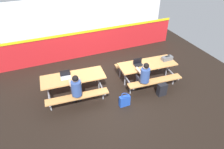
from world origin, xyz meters
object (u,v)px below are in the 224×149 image
at_px(picnic_table_left, 74,81).
at_px(tote_bag_bright, 125,101).
at_px(student_further, 144,75).
at_px(backpack_dark, 162,90).
at_px(picnic_table_right, 147,68).
at_px(laptop_dark, 138,64).
at_px(toolbox_grey, 167,58).
at_px(laptop_silver, 66,76).
at_px(student_nearer, 76,88).

height_order(picnic_table_left, tote_bag_bright, picnic_table_left).
xyz_separation_m(student_further, backpack_dark, (0.52, -0.37, -0.49)).
xyz_separation_m(picnic_table_right, laptop_dark, (-0.34, 0.06, 0.21)).
bearing_deg(laptop_dark, toolbox_grey, -6.02).
bearing_deg(picnic_table_right, laptop_silver, 174.59).
bearing_deg(laptop_dark, picnic_table_left, 176.15).
distance_m(laptop_silver, laptop_dark, 2.50).
xyz_separation_m(laptop_silver, laptop_dark, (2.49, -0.21, 0.00)).
distance_m(picnic_table_left, student_further, 2.29).
xyz_separation_m(laptop_dark, tote_bag_bright, (-0.96, -0.96, -0.59)).
bearing_deg(toolbox_grey, tote_bag_bright, -157.81).
relative_size(picnic_table_right, toolbox_grey, 5.19).
distance_m(picnic_table_left, student_nearer, 0.57).
xyz_separation_m(student_nearer, laptop_silver, (-0.18, 0.61, 0.08)).
bearing_deg(student_nearer, laptop_dark, 9.87).
distance_m(laptop_dark, toolbox_grey, 1.12).
distance_m(student_nearer, tote_bag_bright, 1.56).
distance_m(student_further, laptop_dark, 0.60).
bearing_deg(picnic_table_right, picnic_table_left, 175.29).
xyz_separation_m(student_further, laptop_silver, (-2.39, 0.79, 0.08)).
bearing_deg(toolbox_grey, laptop_dark, 173.98).
xyz_separation_m(picnic_table_right, backpack_dark, (0.08, -0.90, -0.36)).
distance_m(student_nearer, student_further, 2.22).
bearing_deg(tote_bag_bright, picnic_table_left, 139.73).
relative_size(student_further, toolbox_grey, 3.02).
bearing_deg(laptop_silver, picnic_table_left, -13.60).
height_order(laptop_dark, tote_bag_bright, laptop_dark).
bearing_deg(toolbox_grey, student_nearer, -175.25).
bearing_deg(student_nearer, toolbox_grey, 4.75).
distance_m(student_further, toolbox_grey, 1.31).
bearing_deg(laptop_dark, laptop_silver, 175.27).
distance_m(picnic_table_right, backpack_dark, 0.97).
bearing_deg(backpack_dark, picnic_table_left, 157.50).
bearing_deg(student_further, picnic_table_right, 49.96).
height_order(student_further, laptop_silver, student_further).
bearing_deg(student_further, student_nearer, 175.19).
relative_size(picnic_table_left, toolbox_grey, 5.19).
relative_size(student_nearer, tote_bag_bright, 2.81).
xyz_separation_m(toolbox_grey, tote_bag_bright, (-2.07, -0.84, -0.62)).
height_order(picnic_table_left, picnic_table_right, same).
height_order(picnic_table_right, tote_bag_bright, picnic_table_right).
bearing_deg(laptop_dark, student_nearer, -170.13).
distance_m(picnic_table_left, tote_bag_bright, 1.77).
relative_size(backpack_dark, tote_bag_bright, 1.02).
bearing_deg(student_further, toolbox_grey, 21.15).
relative_size(student_nearer, laptop_silver, 3.60).
distance_m(picnic_table_left, laptop_silver, 0.31).
bearing_deg(picnic_table_right, backpack_dark, -84.86).
bearing_deg(laptop_silver, laptop_dark, -4.73).
xyz_separation_m(picnic_table_left, laptop_dark, (2.27, -0.15, 0.21)).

